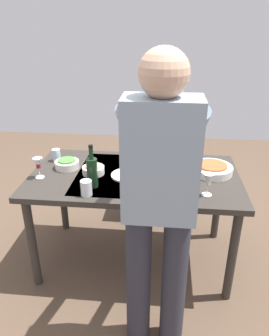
{
  "coord_description": "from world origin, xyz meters",
  "views": [
    {
      "loc": [
        -0.21,
        2.07,
        1.78
      ],
      "look_at": [
        0.0,
        0.0,
        0.81
      ],
      "focal_mm": 34.28,
      "sensor_mm": 36.0,
      "label": 1
    }
  ],
  "objects_px": {
    "dinner_plate_near": "(127,175)",
    "side_bowl_salad": "(67,164)",
    "wine_bottle": "(92,171)",
    "water_cup_near_right": "(86,188)",
    "water_cup_far_left": "(188,178)",
    "wine_glass_left": "(208,181)",
    "chair_near": "(146,160)",
    "side_bowl_bread": "(93,170)",
    "dining_table": "(134,184)",
    "wine_glass_right": "(38,164)",
    "serving_bowl_pasta": "(212,169)",
    "person_server": "(159,199)",
    "water_cup_near_left": "(56,155)"
  },
  "relations": [
    {
      "from": "person_server",
      "to": "serving_bowl_pasta",
      "type": "xyz_separation_m",
      "value": [
        -0.36,
        -0.76,
        -0.17
      ]
    },
    {
      "from": "wine_glass_left",
      "to": "water_cup_far_left",
      "type": "relative_size",
      "value": 1.5
    },
    {
      "from": "wine_bottle",
      "to": "side_bowl_salad",
      "type": "height_order",
      "value": "wine_bottle"
    },
    {
      "from": "dining_table",
      "to": "wine_glass_left",
      "type": "height_order",
      "value": "wine_glass_left"
    },
    {
      "from": "dining_table",
      "to": "side_bowl_salad",
      "type": "height_order",
      "value": "side_bowl_salad"
    },
    {
      "from": "dining_table",
      "to": "person_server",
      "type": "relative_size",
      "value": 0.89
    },
    {
      "from": "wine_glass_left",
      "to": "wine_glass_right",
      "type": "height_order",
      "value": "same"
    },
    {
      "from": "wine_glass_left",
      "to": "serving_bowl_pasta",
      "type": "distance_m",
      "value": 0.35
    },
    {
      "from": "water_cup_near_left",
      "to": "side_bowl_bread",
      "type": "distance_m",
      "value": 0.39
    },
    {
      "from": "wine_bottle",
      "to": "water_cup_near_right",
      "type": "bearing_deg",
      "value": 83.29
    },
    {
      "from": "person_server",
      "to": "wine_bottle",
      "type": "bearing_deg",
      "value": -46.17
    },
    {
      "from": "chair_near",
      "to": "water_cup_far_left",
      "type": "bearing_deg",
      "value": 110.65
    },
    {
      "from": "chair_near",
      "to": "wine_glass_left",
      "type": "xyz_separation_m",
      "value": [
        -0.46,
        1.06,
        0.34
      ]
    },
    {
      "from": "wine_glass_left",
      "to": "dinner_plate_near",
      "type": "distance_m",
      "value": 0.59
    },
    {
      "from": "side_bowl_salad",
      "to": "serving_bowl_pasta",
      "type": "bearing_deg",
      "value": -178.96
    },
    {
      "from": "wine_bottle",
      "to": "water_cup_near_right",
      "type": "xyz_separation_m",
      "value": [
        0.01,
        0.12,
        -0.06
      ]
    },
    {
      "from": "person_server",
      "to": "serving_bowl_pasta",
      "type": "relative_size",
      "value": 5.63
    },
    {
      "from": "dining_table",
      "to": "side_bowl_bread",
      "type": "bearing_deg",
      "value": 3.86
    },
    {
      "from": "water_cup_far_left",
      "to": "serving_bowl_pasta",
      "type": "xyz_separation_m",
      "value": [
        -0.18,
        -0.2,
        -0.02
      ]
    },
    {
      "from": "side_bowl_bread",
      "to": "dinner_plate_near",
      "type": "relative_size",
      "value": 0.7
    },
    {
      "from": "water_cup_near_left",
      "to": "water_cup_near_right",
      "type": "xyz_separation_m",
      "value": [
        -0.36,
        0.51,
        0.0
      ]
    },
    {
      "from": "chair_near",
      "to": "water_cup_near_left",
      "type": "height_order",
      "value": "chair_near"
    },
    {
      "from": "dining_table",
      "to": "chair_near",
      "type": "distance_m",
      "value": 0.82
    },
    {
      "from": "water_cup_near_left",
      "to": "person_server",
      "type": "bearing_deg",
      "value": 133.93
    },
    {
      "from": "dining_table",
      "to": "side_bowl_salad",
      "type": "distance_m",
      "value": 0.53
    },
    {
      "from": "chair_near",
      "to": "dinner_plate_near",
      "type": "relative_size",
      "value": 3.96
    },
    {
      "from": "water_cup_far_left",
      "to": "dinner_plate_near",
      "type": "xyz_separation_m",
      "value": [
        0.43,
        -0.09,
        -0.04
      ]
    },
    {
      "from": "wine_glass_right",
      "to": "water_cup_near_right",
      "type": "distance_m",
      "value": 0.45
    },
    {
      "from": "wine_glass_left",
      "to": "side_bowl_bread",
      "type": "distance_m",
      "value": 0.82
    },
    {
      "from": "water_cup_far_left",
      "to": "wine_bottle",
      "type": "bearing_deg",
      "value": 8.02
    },
    {
      "from": "wine_bottle",
      "to": "dinner_plate_near",
      "type": "xyz_separation_m",
      "value": [
        -0.21,
        -0.18,
        -0.1
      ]
    },
    {
      "from": "dining_table",
      "to": "wine_glass_right",
      "type": "xyz_separation_m",
      "value": [
        0.66,
        0.12,
        0.19
      ]
    },
    {
      "from": "wine_bottle",
      "to": "side_bowl_salad",
      "type": "distance_m",
      "value": 0.38
    },
    {
      "from": "water_cup_near_right",
      "to": "water_cup_far_left",
      "type": "height_order",
      "value": "water_cup_near_right"
    },
    {
      "from": "dinner_plate_near",
      "to": "side_bowl_salad",
      "type": "bearing_deg",
      "value": -11.24
    },
    {
      "from": "chair_near",
      "to": "water_cup_near_right",
      "type": "distance_m",
      "value": 1.21
    },
    {
      "from": "water_cup_near_left",
      "to": "serving_bowl_pasta",
      "type": "relative_size",
      "value": 0.33
    },
    {
      "from": "side_bowl_salad",
      "to": "dinner_plate_near",
      "type": "bearing_deg",
      "value": 168.76
    },
    {
      "from": "dinner_plate_near",
      "to": "chair_near",
      "type": "bearing_deg",
      "value": -95.48
    },
    {
      "from": "side_bowl_bread",
      "to": "side_bowl_salad",
      "type": "bearing_deg",
      "value": -20.26
    },
    {
      "from": "wine_glass_left",
      "to": "dinner_plate_near",
      "type": "relative_size",
      "value": 0.66
    },
    {
      "from": "serving_bowl_pasta",
      "to": "water_cup_near_right",
      "type": "bearing_deg",
      "value": 26.34
    },
    {
      "from": "side_bowl_bread",
      "to": "dinner_plate_near",
      "type": "distance_m",
      "value": 0.25
    },
    {
      "from": "water_cup_near_left",
      "to": "wine_glass_left",
      "type": "bearing_deg",
      "value": 158.88
    },
    {
      "from": "wine_glass_right",
      "to": "side_bowl_salad",
      "type": "xyz_separation_m",
      "value": [
        -0.15,
        -0.18,
        -0.07
      ]
    },
    {
      "from": "water_cup_near_right",
      "to": "water_cup_near_left",
      "type": "bearing_deg",
      "value": -54.56
    },
    {
      "from": "wine_bottle",
      "to": "water_cup_near_left",
      "type": "xyz_separation_m",
      "value": [
        0.38,
        -0.39,
        -0.06
      ]
    },
    {
      "from": "wine_glass_left",
      "to": "water_cup_near_right",
      "type": "height_order",
      "value": "wine_glass_left"
    },
    {
      "from": "wine_glass_left",
      "to": "water_cup_near_right",
      "type": "distance_m",
      "value": 0.77
    },
    {
      "from": "person_server",
      "to": "side_bowl_salad",
      "type": "xyz_separation_m",
      "value": [
        0.71,
        -0.74,
        -0.17
      ]
    }
  ]
}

